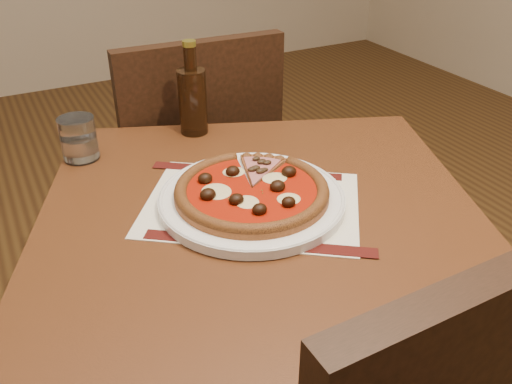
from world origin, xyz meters
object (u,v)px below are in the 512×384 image
at_px(chair_far, 194,167).
at_px(pizza, 252,190).
at_px(table, 261,255).
at_px(water_glass, 79,139).
at_px(plate, 252,199).
at_px(bottle, 192,98).

distance_m(chair_far, pizza, 0.63).
distance_m(table, water_glass, 0.46).
relative_size(plate, pizza, 1.21).
xyz_separation_m(table, plate, (-0.00, 0.03, 0.11)).
xyz_separation_m(chair_far, water_glass, (-0.34, -0.24, 0.27)).
height_order(table, water_glass, water_glass).
xyz_separation_m(plate, pizza, (-0.00, -0.00, 0.02)).
relative_size(plate, water_glass, 3.71).
distance_m(table, chair_far, 0.62).
bearing_deg(pizza, plate, 56.00).
bearing_deg(chair_far, bottle, 73.76).
bearing_deg(water_glass, plate, -54.50).
height_order(chair_far, bottle, bottle).
distance_m(plate, bottle, 0.36).
relative_size(table, pizza, 3.67).
distance_m(pizza, water_glass, 0.41).
distance_m(table, plate, 0.12).
bearing_deg(plate, bottle, 85.67).
distance_m(chair_far, water_glass, 0.49).
height_order(table, plate, plate).
height_order(table, pizza, pizza).
relative_size(chair_far, bottle, 4.30).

